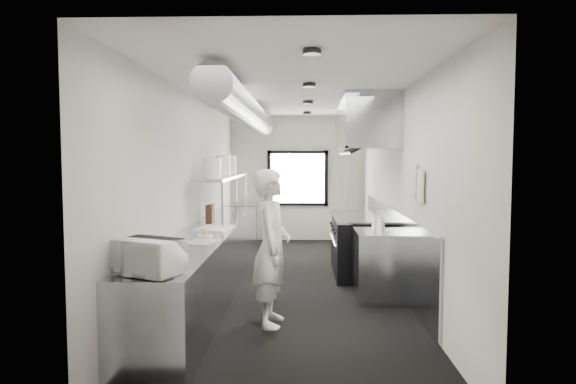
# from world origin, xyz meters

# --- Properties ---
(floor) EXTENTS (3.00, 8.00, 0.01)m
(floor) POSITION_xyz_m (0.00, 0.00, 0.00)
(floor) COLOR black
(floor) RESTS_ON ground
(ceiling) EXTENTS (3.00, 8.00, 0.01)m
(ceiling) POSITION_xyz_m (0.00, 0.00, 2.80)
(ceiling) COLOR silver
(ceiling) RESTS_ON wall_back
(wall_back) EXTENTS (3.00, 0.02, 2.80)m
(wall_back) POSITION_xyz_m (0.00, 4.00, 1.40)
(wall_back) COLOR beige
(wall_back) RESTS_ON floor
(wall_front) EXTENTS (3.00, 0.02, 2.80)m
(wall_front) POSITION_xyz_m (0.00, -4.00, 1.40)
(wall_front) COLOR beige
(wall_front) RESTS_ON floor
(wall_left) EXTENTS (0.02, 8.00, 2.80)m
(wall_left) POSITION_xyz_m (-1.50, 0.00, 1.40)
(wall_left) COLOR beige
(wall_left) RESTS_ON floor
(wall_right) EXTENTS (0.02, 8.00, 2.80)m
(wall_right) POSITION_xyz_m (1.50, 0.00, 1.40)
(wall_right) COLOR beige
(wall_right) RESTS_ON floor
(wall_cladding) EXTENTS (0.03, 5.50, 1.10)m
(wall_cladding) POSITION_xyz_m (1.48, 0.30, 0.55)
(wall_cladding) COLOR #989CA6
(wall_cladding) RESTS_ON wall_right
(hvac_duct) EXTENTS (0.40, 6.40, 0.40)m
(hvac_duct) POSITION_xyz_m (-0.70, 0.40, 2.55)
(hvac_duct) COLOR gray
(hvac_duct) RESTS_ON ceiling
(service_window) EXTENTS (1.36, 0.05, 1.25)m
(service_window) POSITION_xyz_m (0.00, 3.96, 1.40)
(service_window) COLOR white
(service_window) RESTS_ON wall_back
(exhaust_hood) EXTENTS (0.81, 2.20, 0.88)m
(exhaust_hood) POSITION_xyz_m (1.10, 0.70, 2.39)
(exhaust_hood) COLOR #989CA6
(exhaust_hood) RESTS_ON ceiling
(prep_counter) EXTENTS (0.70, 6.00, 0.90)m
(prep_counter) POSITION_xyz_m (-1.15, -0.50, 0.45)
(prep_counter) COLOR #989CA6
(prep_counter) RESTS_ON floor
(pass_shelf) EXTENTS (0.45, 3.00, 0.68)m
(pass_shelf) POSITION_xyz_m (-1.19, 1.00, 1.54)
(pass_shelf) COLOR #989CA6
(pass_shelf) RESTS_ON prep_counter
(range) EXTENTS (0.88, 1.60, 0.94)m
(range) POSITION_xyz_m (1.04, 0.70, 0.47)
(range) COLOR black
(range) RESTS_ON floor
(bottle_station) EXTENTS (0.65, 0.80, 0.90)m
(bottle_station) POSITION_xyz_m (1.15, -0.70, 0.45)
(bottle_station) COLOR #989CA6
(bottle_station) RESTS_ON floor
(far_work_table) EXTENTS (0.70, 1.20, 0.90)m
(far_work_table) POSITION_xyz_m (-1.15, 3.20, 0.45)
(far_work_table) COLOR #989CA6
(far_work_table) RESTS_ON floor
(notice_sheet_a) EXTENTS (0.02, 0.28, 0.38)m
(notice_sheet_a) POSITION_xyz_m (1.47, -1.20, 1.60)
(notice_sheet_a) COLOR beige
(notice_sheet_a) RESTS_ON wall_right
(notice_sheet_b) EXTENTS (0.02, 0.28, 0.38)m
(notice_sheet_b) POSITION_xyz_m (1.47, -1.55, 1.55)
(notice_sheet_b) COLOR beige
(notice_sheet_b) RESTS_ON wall_right
(line_cook) EXTENTS (0.43, 0.64, 1.75)m
(line_cook) POSITION_xyz_m (-0.22, -1.79, 0.87)
(line_cook) COLOR silver
(line_cook) RESTS_ON floor
(microwave) EXTENTS (0.60, 0.54, 0.30)m
(microwave) POSITION_xyz_m (-1.16, -3.22, 1.05)
(microwave) COLOR white
(microwave) RESTS_ON prep_counter
(deli_tub_a) EXTENTS (0.16, 0.16, 0.09)m
(deli_tub_a) POSITION_xyz_m (-1.33, -2.49, 0.95)
(deli_tub_a) COLOR #AFB9AA
(deli_tub_a) RESTS_ON prep_counter
(deli_tub_b) EXTENTS (0.15, 0.15, 0.10)m
(deli_tub_b) POSITION_xyz_m (-1.34, -2.59, 0.95)
(deli_tub_b) COLOR #AFB9AA
(deli_tub_b) RESTS_ON prep_counter
(newspaper) EXTENTS (0.43, 0.48, 0.01)m
(newspaper) POSITION_xyz_m (-1.04, -1.65, 0.91)
(newspaper) COLOR silver
(newspaper) RESTS_ON prep_counter
(small_plate) EXTENTS (0.22, 0.22, 0.02)m
(small_plate) POSITION_xyz_m (-1.09, -1.18, 0.91)
(small_plate) COLOR white
(small_plate) RESTS_ON prep_counter
(pastry) EXTENTS (0.10, 0.10, 0.10)m
(pastry) POSITION_xyz_m (-1.09, -1.18, 0.96)
(pastry) COLOR #DCB173
(pastry) RESTS_ON small_plate
(cutting_board) EXTENTS (0.52, 0.63, 0.02)m
(cutting_board) POSITION_xyz_m (-1.08, -0.54, 0.91)
(cutting_board) COLOR silver
(cutting_board) RESTS_ON prep_counter
(knife_block) EXTENTS (0.11, 0.22, 0.24)m
(knife_block) POSITION_xyz_m (-1.31, 0.37, 1.02)
(knife_block) COLOR #512E1C
(knife_block) RESTS_ON prep_counter
(plate_stack_a) EXTENTS (0.33, 0.33, 0.29)m
(plate_stack_a) POSITION_xyz_m (-1.22, 0.12, 1.72)
(plate_stack_a) COLOR white
(plate_stack_a) RESTS_ON pass_shelf
(plate_stack_b) EXTENTS (0.27, 0.27, 0.31)m
(plate_stack_b) POSITION_xyz_m (-1.19, 0.62, 1.72)
(plate_stack_b) COLOR white
(plate_stack_b) RESTS_ON pass_shelf
(plate_stack_c) EXTENTS (0.24, 0.24, 0.34)m
(plate_stack_c) POSITION_xyz_m (-1.22, 1.15, 1.74)
(plate_stack_c) COLOR white
(plate_stack_c) RESTS_ON pass_shelf
(plate_stack_d) EXTENTS (0.28, 0.28, 0.34)m
(plate_stack_d) POSITION_xyz_m (-1.18, 1.65, 1.74)
(plate_stack_d) COLOR white
(plate_stack_d) RESTS_ON pass_shelf
(squeeze_bottle_a) EXTENTS (0.07, 0.07, 0.20)m
(squeeze_bottle_a) POSITION_xyz_m (1.12, -1.01, 1.00)
(squeeze_bottle_a) COLOR silver
(squeeze_bottle_a) RESTS_ON bottle_station
(squeeze_bottle_b) EXTENTS (0.06, 0.06, 0.18)m
(squeeze_bottle_b) POSITION_xyz_m (1.11, -0.89, 0.99)
(squeeze_bottle_b) COLOR silver
(squeeze_bottle_b) RESTS_ON bottle_station
(squeeze_bottle_c) EXTENTS (0.08, 0.08, 0.20)m
(squeeze_bottle_c) POSITION_xyz_m (1.13, -0.73, 1.00)
(squeeze_bottle_c) COLOR silver
(squeeze_bottle_c) RESTS_ON bottle_station
(squeeze_bottle_d) EXTENTS (0.07, 0.07, 0.19)m
(squeeze_bottle_d) POSITION_xyz_m (1.09, -0.51, 0.99)
(squeeze_bottle_d) COLOR silver
(squeeze_bottle_d) RESTS_ON bottle_station
(squeeze_bottle_e) EXTENTS (0.06, 0.06, 0.17)m
(squeeze_bottle_e) POSITION_xyz_m (1.12, -0.41, 0.99)
(squeeze_bottle_e) COLOR silver
(squeeze_bottle_e) RESTS_ON bottle_station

